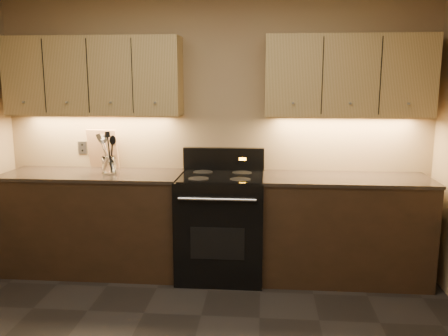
{
  "coord_description": "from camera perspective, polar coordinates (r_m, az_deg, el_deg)",
  "views": [
    {
      "loc": [
        0.46,
        -2.42,
        1.77
      ],
      "look_at": [
        0.13,
        1.45,
        1.04
      ],
      "focal_mm": 38.0,
      "sensor_mm": 36.0,
      "label": 1
    }
  ],
  "objects": [
    {
      "name": "upper_cab_left",
      "position": [
        4.55,
        -15.41,
        10.61
      ],
      "size": [
        1.6,
        0.3,
        0.7
      ],
      "primitive_type": "cube",
      "color": "tan",
      "rests_on": "wall_back"
    },
    {
      "name": "black_spoon",
      "position": [
        4.43,
        -13.56,
        1.75
      ],
      "size": [
        0.11,
        0.11,
        0.34
      ],
      "primitive_type": null,
      "rotation": [
        0.15,
        0.14,
        0.06
      ],
      "color": "black",
      "rests_on": "utensil_crock"
    },
    {
      "name": "black_turner",
      "position": [
        4.39,
        -13.52,
        1.97
      ],
      "size": [
        0.13,
        0.14,
        0.39
      ],
      "primitive_type": null,
      "rotation": [
        -0.14,
        -0.06,
        0.29
      ],
      "color": "black",
      "rests_on": "utensil_crock"
    },
    {
      "name": "upper_cab_right",
      "position": [
        4.33,
        14.74,
        10.66
      ],
      "size": [
        1.44,
        0.3,
        0.7
      ],
      "primitive_type": "cube",
      "color": "tan",
      "rests_on": "wall_back"
    },
    {
      "name": "cutting_board",
      "position": [
        4.69,
        -14.37,
        2.26
      ],
      "size": [
        0.31,
        0.12,
        0.37
      ],
      "primitive_type": "cube",
      "rotation": [
        0.18,
        0.0,
        -0.13
      ],
      "color": "tan",
      "rests_on": "counter_left"
    },
    {
      "name": "stove",
      "position": [
        4.32,
        -0.36,
        -6.78
      ],
      "size": [
        0.76,
        0.68,
        1.14
      ],
      "color": "black",
      "rests_on": "ground"
    },
    {
      "name": "steel_skimmer",
      "position": [
        4.38,
        -13.25,
        1.74
      ],
      "size": [
        0.21,
        0.16,
        0.36
      ],
      "primitive_type": null,
      "rotation": [
        -0.19,
        -0.36,
        -0.04
      ],
      "color": "silver",
      "rests_on": "utensil_crock"
    },
    {
      "name": "outlet_plate",
      "position": [
        4.8,
        -16.66,
        2.37
      ],
      "size": [
        0.08,
        0.01,
        0.12
      ],
      "primitive_type": "cube",
      "color": "#B2B5BA",
      "rests_on": "wall_back"
    },
    {
      "name": "wall_back",
      "position": [
        4.47,
        -1.02,
        4.57
      ],
      "size": [
        4.0,
        0.04,
        2.6
      ],
      "primitive_type": "cube",
      "color": "#988559",
      "rests_on": "ground"
    },
    {
      "name": "wooden_spoon",
      "position": [
        4.42,
        -14.22,
        1.59
      ],
      "size": [
        0.15,
        0.11,
        0.32
      ],
      "primitive_type": null,
      "rotation": [
        -0.11,
        0.3,
        0.16
      ],
      "color": "tan",
      "rests_on": "utensil_crock"
    },
    {
      "name": "counter_right",
      "position": [
        4.38,
        14.24,
        -7.04
      ],
      "size": [
        1.46,
        0.62,
        0.93
      ],
      "color": "black",
      "rests_on": "ground"
    },
    {
      "name": "utensil_crock",
      "position": [
        4.42,
        -13.66,
        0.31
      ],
      "size": [
        0.13,
        0.13,
        0.16
      ],
      "color": "white",
      "rests_on": "counter_left"
    },
    {
      "name": "counter_left",
      "position": [
        4.6,
        -15.24,
        -6.26
      ],
      "size": [
        1.62,
        0.62,
        0.93
      ],
      "color": "black",
      "rests_on": "ground"
    },
    {
      "name": "steel_spatula",
      "position": [
        4.42,
        -13.43,
        2.0
      ],
      "size": [
        0.22,
        0.11,
        0.38
      ],
      "primitive_type": null,
      "rotation": [
        0.02,
        -0.35,
        -0.17
      ],
      "color": "silver",
      "rests_on": "utensil_crock"
    }
  ]
}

